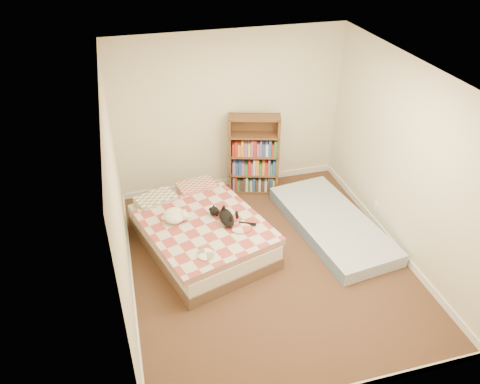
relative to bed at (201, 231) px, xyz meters
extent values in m
cube|color=#452D1D|center=(0.77, -0.58, -0.23)|extent=(3.50, 4.00, 0.01)
cube|color=white|center=(0.77, -0.58, 2.27)|extent=(3.50, 4.00, 0.01)
cube|color=beige|center=(0.77, 1.42, 1.02)|extent=(3.50, 0.01, 2.50)
cube|color=beige|center=(0.77, -2.58, 1.02)|extent=(3.50, 0.01, 2.50)
cube|color=beige|center=(-0.98, -0.58, 1.02)|extent=(0.01, 4.00, 2.50)
cube|color=beige|center=(2.52, -0.58, 1.02)|extent=(0.01, 4.00, 2.50)
cube|color=white|center=(0.77, 1.41, -0.18)|extent=(3.50, 0.02, 0.10)
cube|color=white|center=(-0.97, -0.58, -0.18)|extent=(0.02, 4.00, 0.10)
cube|color=white|center=(2.51, -0.58, -0.18)|extent=(0.02, 4.00, 0.10)
cube|color=white|center=(2.51, -0.18, 0.07)|extent=(0.03, 0.09, 0.13)
cube|color=brown|center=(0.00, -0.03, -0.15)|extent=(1.85, 2.24, 0.17)
cube|color=silver|center=(0.00, -0.03, 0.04)|extent=(1.82, 2.19, 0.19)
cube|color=#AC4340|center=(0.00, -0.03, 0.18)|extent=(1.82, 1.92, 0.10)
cube|color=gray|center=(-0.32, 0.69, 0.21)|extent=(0.61, 0.48, 0.14)
cube|color=#AC4340|center=(0.32, 0.69, 0.21)|extent=(0.61, 0.48, 0.14)
cube|color=#51301B|center=(0.71, 1.14, 0.41)|extent=(0.11, 0.26, 1.29)
cube|color=#51301B|center=(1.44, 1.14, 0.41)|extent=(0.11, 0.26, 1.29)
cube|color=#51301B|center=(1.08, 1.26, 0.41)|extent=(0.75, 0.23, 1.29)
cube|color=#51301B|center=(1.08, 1.14, -0.21)|extent=(0.82, 0.46, 0.03)
cube|color=#51301B|center=(1.08, 1.14, 0.42)|extent=(0.82, 0.46, 0.03)
cube|color=#51301B|center=(1.08, 1.14, 1.04)|extent=(0.82, 0.46, 0.03)
cube|color=#6885AE|center=(1.86, -0.14, -0.14)|extent=(1.22, 2.22, 0.19)
ellipsoid|color=black|center=(0.32, -0.18, 0.29)|extent=(0.38, 0.42, 0.13)
sphere|color=black|center=(0.32, 0.03, 0.30)|extent=(0.17, 0.17, 0.12)
cone|color=black|center=(0.28, 0.07, 0.36)|extent=(0.06, 0.06, 0.05)
cone|color=black|center=(0.36, 0.07, 0.36)|extent=(0.06, 0.06, 0.05)
cylinder|color=black|center=(0.42, -0.45, 0.26)|extent=(0.16, 0.20, 0.04)
ellipsoid|color=white|center=(-0.33, 0.02, 0.30)|extent=(0.38, 0.40, 0.15)
sphere|color=white|center=(-0.24, -0.08, 0.32)|extent=(0.16, 0.16, 0.12)
sphere|color=white|center=(-0.20, -0.11, 0.31)|extent=(0.07, 0.07, 0.05)
sphere|color=white|center=(-0.46, 0.08, 0.29)|extent=(0.09, 0.09, 0.07)
camera|label=1|loc=(-0.78, -4.95, 3.88)|focal=35.00mm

